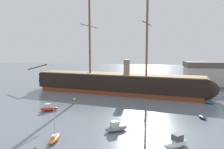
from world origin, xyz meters
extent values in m
cube|color=brown|center=(-5.61, 49.17, 0.70)|extent=(54.19, 18.36, 1.40)
cube|color=black|center=(-5.61, 49.17, 3.89)|extent=(56.45, 19.13, 4.99)
ellipsoid|color=black|center=(-30.83, 54.19, 3.19)|extent=(11.34, 9.36, 6.39)
ellipsoid|color=black|center=(19.60, 44.16, 3.19)|extent=(11.34, 9.36, 6.39)
cube|color=#9E7F5B|center=(-5.61, 49.17, 6.54)|extent=(55.22, 18.25, 0.30)
cylinder|color=brown|center=(-15.20, 51.08, 19.36)|extent=(0.70, 0.70, 25.95)
cylinder|color=brown|center=(-15.20, 51.08, 22.48)|extent=(2.89, 13.21, 0.28)
cylinder|color=brown|center=(3.98, 47.26, 19.36)|extent=(0.70, 0.70, 25.95)
cylinder|color=brown|center=(3.98, 47.26, 22.48)|extent=(2.89, 13.21, 0.28)
cylinder|color=brown|center=(-36.98, 55.41, 8.00)|extent=(8.76, 2.21, 2.66)
cylinder|color=gray|center=(-2.32, 48.52, 8.88)|extent=(2.00, 2.00, 4.99)
ellipsoid|color=orange|center=(-10.11, 9.86, 0.39)|extent=(1.72, 4.24, 0.78)
cube|color=beige|center=(-10.08, 9.65, 0.83)|extent=(0.80, 1.10, 0.41)
cylinder|color=silver|center=(-10.13, 10.06, 3.00)|extent=(0.10, 0.10, 4.75)
ellipsoid|color=silver|center=(8.73, 10.67, 0.53)|extent=(4.71, 4.41, 1.07)
cube|color=#4C4C51|center=(8.97, 10.87, 1.39)|extent=(1.87, 1.85, 1.07)
ellipsoid|color=gray|center=(-0.99, 15.67, 0.51)|extent=(4.65, 4.01, 1.02)
cube|color=beige|center=(-1.24, 15.50, 1.33)|extent=(1.78, 1.74, 1.02)
ellipsoid|color=#B22D28|center=(-18.66, 26.05, 0.48)|extent=(4.49, 3.18, 0.97)
cube|color=beige|center=(-18.93, 25.94, 1.26)|extent=(1.60, 1.52, 0.97)
ellipsoid|color=#1E284C|center=(15.98, 25.67, 0.29)|extent=(1.67, 2.67, 0.58)
cube|color=#4C4C51|center=(15.98, 25.67, 0.51)|extent=(0.94, 0.45, 0.09)
ellipsoid|color=gold|center=(-16.42, 37.99, 0.27)|extent=(1.66, 2.48, 0.54)
cube|color=#4C4C51|center=(-16.42, 37.99, 0.47)|extent=(0.87, 0.46, 0.08)
ellipsoid|color=#236670|center=(20.96, 39.49, 0.34)|extent=(2.95, 2.95, 0.69)
cube|color=#4C4C51|center=(20.96, 39.49, 0.60)|extent=(0.95, 0.95, 0.11)
ellipsoid|color=#236670|center=(-30.35, 56.47, 0.29)|extent=(2.64, 1.72, 0.58)
cube|color=#4C4C51|center=(-30.35, 56.47, 0.50)|extent=(0.47, 0.93, 0.09)
ellipsoid|color=silver|center=(3.36, 62.85, 0.40)|extent=(3.25, 3.57, 0.80)
cube|color=beige|center=(3.21, 62.66, 1.04)|extent=(1.38, 1.40, 0.80)
ellipsoid|color=silver|center=(2.60, 32.69, 9.67)|extent=(0.34, 0.22, 0.11)
sphere|color=silver|center=(2.78, 32.76, 9.68)|extent=(0.09, 0.09, 0.09)
cube|color=#ADA89E|center=(2.49, 32.97, 9.69)|extent=(0.29, 0.51, 0.11)
cube|color=#ADA89E|center=(2.71, 32.40, 9.69)|extent=(0.29, 0.51, 0.11)
camera|label=1|loc=(4.39, -21.74, 14.45)|focal=35.12mm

